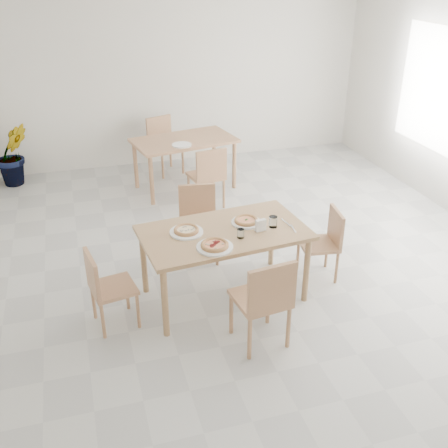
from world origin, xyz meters
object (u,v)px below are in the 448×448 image
object	(u,v)px
chair_south	(265,297)
napkin_holder	(261,226)
plate_mushroom	(186,232)
potted_plant	(13,155)
chair_west	(105,285)
pizza_margherita	(246,220)
chair_north	(198,217)
pizza_mushroom	(186,230)
plate_empty	(182,145)
chair_east	(326,239)
plate_pepperoni	(215,247)
main_table	(224,238)
chair_back_s	(208,173)
second_table	(184,145)
pizza_pepperoni	(215,245)
tumbler_a	(273,222)
plate_margherita	(246,222)
chair_back_n	(163,141)
tumbler_b	(241,233)

from	to	relation	value
chair_south	napkin_holder	bearing A→B (deg)	-113.78
plate_mushroom	potted_plant	xyz separation A→B (m)	(-1.81, 3.66, -0.29)
chair_west	pizza_margherita	world-z (taller)	pizza_margherita
chair_north	pizza_mushroom	distance (m)	0.92
pizza_margherita	plate_empty	xyz separation A→B (m)	(-0.10, 2.49, -0.02)
chair_east	plate_pepperoni	world-z (taller)	same
napkin_holder	main_table	bearing A→B (deg)	152.42
chair_east	potted_plant	distance (m)	4.92
chair_back_s	chair_south	bearing A→B (deg)	75.51
plate_mushroom	chair_back_s	distance (m)	2.16
second_table	chair_east	bearing A→B (deg)	-83.04
chair_west	napkin_holder	bearing A→B (deg)	-99.10
chair_west	second_table	bearing A→B (deg)	-35.66
chair_back_s	napkin_holder	bearing A→B (deg)	79.30
plate_pepperoni	pizza_mushroom	bearing A→B (deg)	116.99
main_table	plate_empty	bearing A→B (deg)	81.01
pizza_mushroom	plate_empty	size ratio (longest dim) A/B	1.01
plate_empty	potted_plant	distance (m)	2.60
chair_south	pizza_margherita	bearing A→B (deg)	-105.74
pizza_pepperoni	tumbler_a	xyz separation A→B (m)	(0.65, 0.24, 0.02)
main_table	chair_west	world-z (taller)	chair_west
chair_east	chair_back_s	xyz separation A→B (m)	(-0.73, 2.01, 0.06)
pizza_margherita	potted_plant	distance (m)	4.37
chair_north	chair_west	distance (m)	1.52
plate_pepperoni	plate_empty	distance (m)	2.89
pizza_mushroom	second_table	world-z (taller)	pizza_mushroom
pizza_margherita	pizza_pepperoni	distance (m)	0.58
main_table	plate_margherita	distance (m)	0.28
chair_west	potted_plant	distance (m)	3.99
chair_north	plate_pepperoni	size ratio (longest dim) A/B	2.50
pizza_mushroom	second_table	xyz separation A→B (m)	(0.60, 2.78, -0.12)
pizza_pepperoni	plate_empty	bearing A→B (deg)	83.43
main_table	chair_back_n	xyz separation A→B (m)	(0.07, 3.60, -0.17)
plate_empty	main_table	bearing A→B (deg)	-93.47
chair_east	tumbler_b	distance (m)	1.11
pizza_mushroom	potted_plant	world-z (taller)	potted_plant
plate_pepperoni	pizza_pepperoni	size ratio (longest dim) A/B	1.07
potted_plant	second_table	bearing A→B (deg)	-19.94
chair_east	pizza_pepperoni	size ratio (longest dim) A/B	2.46
plate_margherita	chair_back_s	world-z (taller)	chair_back_s
main_table	tumbler_a	bearing A→B (deg)	-12.21
plate_pepperoni	pizza_margherita	bearing A→B (deg)	41.71
plate_margherita	chair_back_s	distance (m)	2.00
pizza_margherita	pizza_mushroom	size ratio (longest dim) A/B	1.13
chair_east	napkin_holder	xyz separation A→B (m)	(-0.80, -0.18, 0.36)
main_table	chair_back_n	size ratio (longest dim) A/B	1.91
main_table	plate_pepperoni	world-z (taller)	plate_pepperoni
chair_north	pizza_margherita	world-z (taller)	chair_north
chair_south	chair_west	bearing A→B (deg)	-35.15
plate_mushroom	plate_empty	xyz separation A→B (m)	(0.51, 2.52, 0.00)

